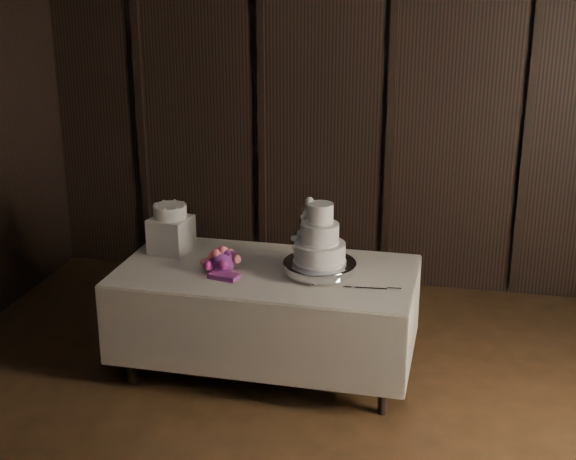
% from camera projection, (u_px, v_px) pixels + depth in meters
% --- Properties ---
extents(room, '(6.08, 7.08, 3.08)m').
position_uv_depth(room, '(318.00, 265.00, 3.41)').
color(room, black).
rests_on(room, ground).
extents(display_table, '(2.01, 1.08, 0.76)m').
position_uv_depth(display_table, '(267.00, 316.00, 5.48)').
color(display_table, silver).
rests_on(display_table, ground).
extents(cake_stand, '(0.53, 0.53, 0.09)m').
position_uv_depth(cake_stand, '(320.00, 269.00, 5.26)').
color(cake_stand, silver).
rests_on(cake_stand, display_table).
extents(wedding_cake, '(0.39, 0.34, 0.40)m').
position_uv_depth(wedding_cake, '(315.00, 240.00, 5.18)').
color(wedding_cake, white).
rests_on(wedding_cake, cake_stand).
extents(bouquet, '(0.39, 0.47, 0.20)m').
position_uv_depth(bouquet, '(222.00, 261.00, 5.32)').
color(bouquet, '#C54659').
rests_on(bouquet, display_table).
extents(box_pedestal, '(0.30, 0.30, 0.25)m').
position_uv_depth(box_pedestal, '(171.00, 235.00, 5.66)').
color(box_pedestal, white).
rests_on(box_pedestal, display_table).
extents(small_cake, '(0.23, 0.23, 0.09)m').
position_uv_depth(small_cake, '(170.00, 211.00, 5.61)').
color(small_cake, white).
rests_on(small_cake, box_pedestal).
extents(cake_knife, '(0.37, 0.05, 0.01)m').
position_uv_depth(cake_knife, '(365.00, 288.00, 5.05)').
color(cake_knife, silver).
rests_on(cake_knife, display_table).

